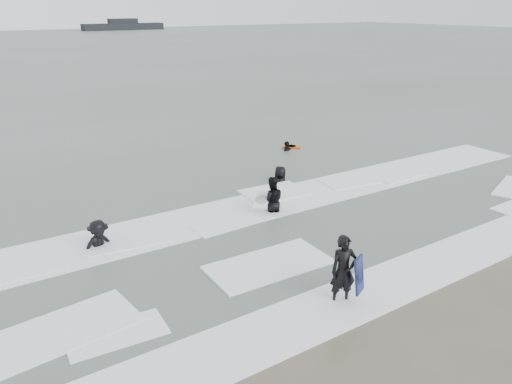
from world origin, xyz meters
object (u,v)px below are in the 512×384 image
surfer_centre (341,302)px  surfer_right_near (287,151)px  vessel_horizon (123,26)px  surfer_right_far (280,182)px  surfer_breaker (100,249)px  surfer_wading (271,212)px

surfer_centre → surfer_right_near: surfer_centre is taller
surfer_right_near → vessel_horizon: (36.55, 134.56, 1.23)m
surfer_right_far → surfer_breaker: bearing=-17.8°
surfer_centre → surfer_right_near: bearing=79.2°
surfer_breaker → vessel_horizon: 148.47m
surfer_wading → surfer_centre: bearing=98.2°
surfer_centre → surfer_right_far: size_ratio=1.02×
surfer_centre → surfer_right_near: (7.15, 12.25, 0.00)m
surfer_right_near → surfer_right_far: surfer_right_far is taller
surfer_right_near → vessel_horizon: 139.45m
surfer_breaker → surfer_centre: bearing=-69.4°
vessel_horizon → surfer_breaker: bearing=-108.9°
surfer_breaker → surfer_right_near: surfer_breaker is taller
surfer_wading → vessel_horizon: bearing=-81.0°
surfer_breaker → surfer_right_near: (11.52, 5.90, 0.00)m
surfer_wading → surfer_breaker: (-6.21, 0.45, 0.00)m
vessel_horizon → surfer_centre: bearing=-106.6°
surfer_right_near → surfer_right_far: bearing=26.4°
surfer_centre → surfer_wading: surfer_wading is taller
surfer_centre → surfer_wading: 6.18m
surfer_wading → surfer_right_near: (5.31, 6.35, 0.00)m
surfer_breaker → surfer_right_near: size_ratio=1.08×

